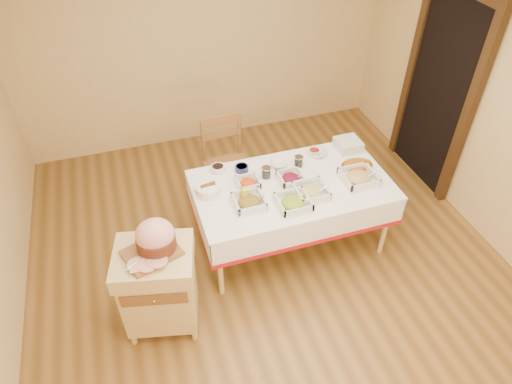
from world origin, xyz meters
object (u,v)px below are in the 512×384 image
preserve_jar_right (299,162)px  mustard_bottle (245,194)px  ham_on_board (155,239)px  bread_basket (208,189)px  brass_platter (357,166)px  preserve_jar_left (266,173)px  dining_table (291,197)px  plate_stack (348,144)px  dining_chair (227,164)px  butcher_cart (159,285)px

preserve_jar_right → mustard_bottle: 0.72m
ham_on_board → mustard_bottle: (0.83, 0.44, -0.14)m
ham_on_board → bread_basket: ham_on_board is taller
preserve_jar_right → brass_platter: bearing=-20.2°
preserve_jar_left → bread_basket: 0.57m
mustard_bottle → bread_basket: (-0.28, 0.20, -0.03)m
ham_on_board → brass_platter: 2.09m
dining_table → preserve_jar_left: 0.34m
ham_on_board → plate_stack: 2.24m
preserve_jar_right → brass_platter: (0.53, -0.19, -0.03)m
preserve_jar_left → plate_stack: 0.96m
bread_basket → brass_platter: 1.45m
ham_on_board → preserve_jar_right: 1.67m
bread_basket → preserve_jar_right: bearing=7.7°
ham_on_board → bread_basket: 0.86m
dining_chair → plate_stack: size_ratio=4.38×
dining_chair → preserve_jar_left: dining_chair is taller
preserve_jar_right → bread_basket: size_ratio=0.48×
butcher_cart → preserve_jar_left: preserve_jar_left is taller
dining_table → butcher_cart: bearing=-157.8°
dining_table → bread_basket: bearing=171.4°
dining_chair → ham_on_board: (-0.89, -1.29, 0.44)m
dining_table → brass_platter: bearing=3.8°
butcher_cart → ham_on_board: (0.04, 0.03, 0.49)m
bread_basket → butcher_cart: bearing=-131.5°
mustard_bottle → bread_basket: size_ratio=0.72×
brass_platter → dining_table: bearing=-176.2°
butcher_cart → dining_chair: dining_chair is taller
dining_table → ham_on_board: 1.46m
preserve_jar_right → bread_basket: bearing=-172.3°
bread_basket → plate_stack: same height
bread_basket → plate_stack: 1.53m
butcher_cart → mustard_bottle: 1.05m
dining_chair → ham_on_board: 1.63m
ham_on_board → mustard_bottle: bearing=27.9°
dining_table → brass_platter: 0.71m
ham_on_board → mustard_bottle: 0.95m
preserve_jar_right → plate_stack: 0.60m
preserve_jar_left → preserve_jar_right: size_ratio=1.03×
brass_platter → preserve_jar_right: bearing=159.8°
dining_chair → preserve_jar_right: dining_chair is taller
bread_basket → preserve_jar_left: bearing=5.6°
bread_basket → dining_table: bearing=-8.6°
bread_basket → mustard_bottle: bearing=-34.7°
preserve_jar_left → brass_platter: bearing=-8.1°
dining_chair → bread_basket: 0.79m
bread_basket → brass_platter: size_ratio=0.73×
preserve_jar_left → bread_basket: bearing=-174.4°
butcher_cart → plate_stack: plate_stack is taller
dining_table → plate_stack: plate_stack is taller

